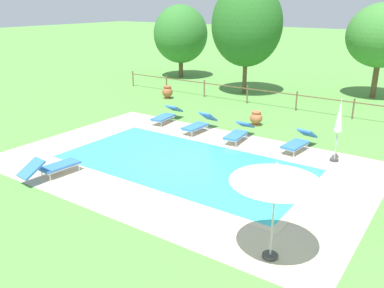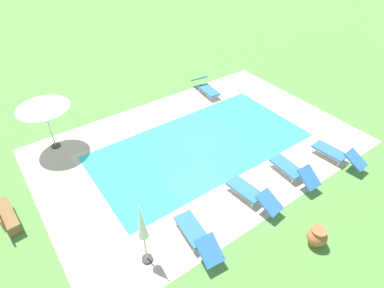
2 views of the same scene
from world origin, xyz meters
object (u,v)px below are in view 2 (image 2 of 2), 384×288
(sun_lounger_north_near_steps, at_px, (293,170))
(sun_lounger_north_mid, at_px, (197,235))
(wooden_bench_lawn_side, at_px, (3,213))
(terracotta_urn_by_tree, at_px, (317,236))
(sun_lounger_north_end, at_px, (206,87))
(sun_lounger_south_near_corner, at_px, (337,154))
(patio_umbrella_open_foreground, at_px, (41,104))
(patio_umbrella_closed_row_west, at_px, (142,226))
(sun_lounger_north_far, at_px, (252,193))

(sun_lounger_north_near_steps, relative_size, sun_lounger_north_mid, 0.98)
(wooden_bench_lawn_side, xyz_separation_m, terracotta_urn_by_tree, (-7.37, 6.23, -0.10))
(sun_lounger_north_mid, xyz_separation_m, wooden_bench_lawn_side, (4.50, -4.11, 0.11))
(sun_lounger_north_near_steps, height_order, sun_lounger_north_end, sun_lounger_north_near_steps)
(terracotta_urn_by_tree, bearing_deg, sun_lounger_north_near_steps, -125.65)
(sun_lounger_north_mid, distance_m, sun_lounger_south_near_corner, 6.69)
(patio_umbrella_open_foreground, relative_size, terracotta_urn_by_tree, 3.48)
(patio_umbrella_open_foreground, distance_m, terracotta_urn_by_tree, 10.65)
(sun_lounger_north_mid, relative_size, patio_umbrella_closed_row_west, 0.89)
(patio_umbrella_open_foreground, bearing_deg, sun_lounger_south_near_corner, 139.95)
(sun_lounger_north_mid, bearing_deg, sun_lounger_north_near_steps, -177.25)
(sun_lounger_south_near_corner, bearing_deg, sun_lounger_north_end, -83.21)
(sun_lounger_north_mid, relative_size, sun_lounger_north_end, 1.00)
(sun_lounger_north_mid, height_order, sun_lounger_north_far, sun_lounger_north_mid)
(sun_lounger_south_near_corner, height_order, patio_umbrella_open_foreground, patio_umbrella_open_foreground)
(sun_lounger_north_near_steps, xyz_separation_m, patio_umbrella_open_foreground, (6.59, -6.96, 1.72))
(patio_umbrella_open_foreground, bearing_deg, sun_lounger_north_mid, 105.90)
(sun_lounger_north_far, height_order, wooden_bench_lawn_side, wooden_bench_lawn_side)
(sun_lounger_north_end, distance_m, patio_umbrella_closed_row_west, 10.04)
(sun_lounger_north_near_steps, bearing_deg, sun_lounger_north_far, -1.49)
(wooden_bench_lawn_side, bearing_deg, sun_lounger_north_far, 151.31)
(sun_lounger_north_near_steps, xyz_separation_m, patio_umbrella_closed_row_west, (6.06, -0.13, 1.21))
(patio_umbrella_closed_row_west, bearing_deg, sun_lounger_north_mid, 166.89)
(sun_lounger_north_near_steps, xyz_separation_m, sun_lounger_south_near_corner, (-2.14, 0.38, -0.01))
(wooden_bench_lawn_side, height_order, terracotta_urn_by_tree, wooden_bench_lawn_side)
(sun_lounger_north_mid, xyz_separation_m, sun_lounger_north_far, (-2.51, -0.27, -0.01))
(sun_lounger_north_mid, distance_m, sun_lounger_north_end, 9.18)
(sun_lounger_north_far, distance_m, patio_umbrella_closed_row_west, 4.21)
(sun_lounger_south_near_corner, relative_size, patio_umbrella_open_foreground, 0.90)
(sun_lounger_south_near_corner, bearing_deg, patio_umbrella_open_foreground, -40.05)
(patio_umbrella_open_foreground, bearing_deg, sun_lounger_north_far, 123.41)
(patio_umbrella_closed_row_west, distance_m, wooden_bench_lawn_side, 4.92)
(sun_lounger_north_mid, relative_size, patio_umbrella_open_foreground, 0.90)
(sun_lounger_north_mid, distance_m, sun_lounger_north_far, 2.52)
(patio_umbrella_open_foreground, xyz_separation_m, patio_umbrella_closed_row_west, (-0.53, 6.82, -0.51))
(sun_lounger_north_far, relative_size, patio_umbrella_open_foreground, 0.91)
(sun_lounger_north_near_steps, xyz_separation_m, sun_lounger_north_end, (-1.27, -6.89, -0.01))
(sun_lounger_north_mid, xyz_separation_m, patio_umbrella_open_foreground, (2.04, -7.17, 1.73))
(sun_lounger_north_mid, bearing_deg, sun_lounger_north_end, -129.31)
(sun_lounger_north_near_steps, height_order, terracotta_urn_by_tree, sun_lounger_north_near_steps)
(terracotta_urn_by_tree, bearing_deg, sun_lounger_north_far, -81.56)
(sun_lounger_north_far, bearing_deg, wooden_bench_lawn_side, -28.69)
(patio_umbrella_closed_row_west, xyz_separation_m, terracotta_urn_by_tree, (-4.38, 2.48, -1.21))
(patio_umbrella_open_foreground, relative_size, wooden_bench_lawn_side, 1.54)
(sun_lounger_north_far, xyz_separation_m, patio_umbrella_open_foreground, (4.55, -6.90, 1.73))
(sun_lounger_north_near_steps, distance_m, patio_umbrella_closed_row_west, 6.18)
(sun_lounger_south_near_corner, distance_m, terracotta_urn_by_tree, 4.29)
(sun_lounger_north_far, bearing_deg, sun_lounger_north_near_steps, 178.51)
(sun_lounger_north_far, height_order, sun_lounger_north_end, sun_lounger_north_end)
(sun_lounger_north_far, relative_size, sun_lounger_south_near_corner, 1.01)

